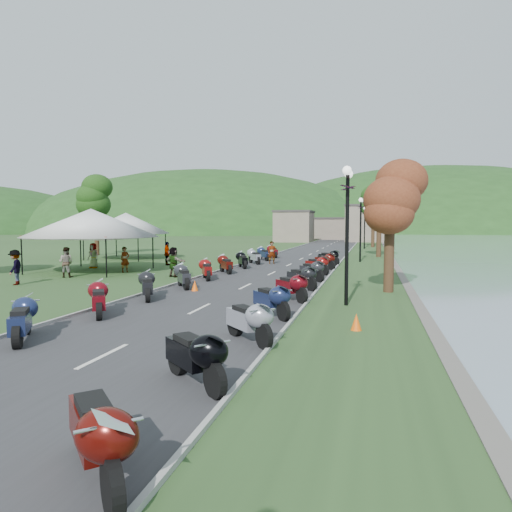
# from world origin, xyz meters

# --- Properties ---
(road) EXTENTS (7.00, 120.00, 0.02)m
(road) POSITION_xyz_m (0.00, 40.00, 0.01)
(road) COLOR #333336
(road) RESTS_ON ground
(hills_backdrop) EXTENTS (360.00, 120.00, 76.00)m
(hills_backdrop) POSITION_xyz_m (0.00, 200.00, 0.00)
(hills_backdrop) COLOR #285621
(hills_backdrop) RESTS_ON ground
(far_building) EXTENTS (18.00, 16.00, 5.00)m
(far_building) POSITION_xyz_m (-2.00, 85.00, 2.50)
(far_building) COLOR gray
(far_building) RESTS_ON ground
(moto_row_left) EXTENTS (2.60, 49.45, 1.10)m
(moto_row_left) POSITION_xyz_m (-2.70, 17.40, 0.55)
(moto_row_left) COLOR #331411
(moto_row_left) RESTS_ON ground
(moto_row_right) EXTENTS (2.60, 38.25, 1.10)m
(moto_row_right) POSITION_xyz_m (2.78, 16.93, 0.55)
(moto_row_right) COLOR #331411
(moto_row_right) RESTS_ON ground
(vendor_tent_main) EXTENTS (5.67, 5.67, 4.00)m
(vendor_tent_main) POSITION_xyz_m (-11.48, 26.57, 2.00)
(vendor_tent_main) COLOR silver
(vendor_tent_main) RESTS_ON ground
(vendor_tent_side) EXTENTS (5.02, 5.02, 4.00)m
(vendor_tent_side) POSITION_xyz_m (-14.83, 36.58, 2.00)
(vendor_tent_side) COLOR silver
(vendor_tent_side) RESTS_ON ground
(tree_lakeside) EXTENTS (2.31, 2.31, 6.42)m
(tree_lakeside) POSITION_xyz_m (6.63, 21.80, 3.21)
(tree_lakeside) COLOR #235016
(tree_lakeside) RESTS_ON ground
(pedestrian_a) EXTENTS (0.68, 0.73, 1.61)m
(pedestrian_a) POSITION_xyz_m (-9.07, 26.48, 0.00)
(pedestrian_a) COLOR slate
(pedestrian_a) RESTS_ON ground
(pedestrian_b) EXTENTS (0.90, 0.59, 1.72)m
(pedestrian_b) POSITION_xyz_m (-10.90, 23.24, 0.00)
(pedestrian_b) COLOR slate
(pedestrian_b) RESTS_ON ground
(pedestrian_c) EXTENTS (0.87, 1.23, 1.75)m
(pedestrian_c) POSITION_xyz_m (-11.27, 19.85, 0.00)
(pedestrian_c) COLOR slate
(pedestrian_c) RESTS_ON ground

